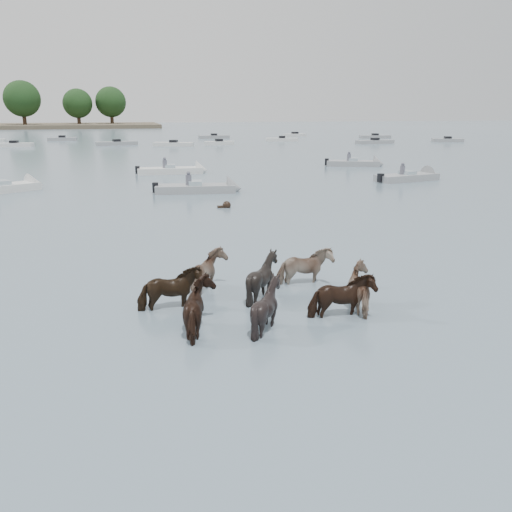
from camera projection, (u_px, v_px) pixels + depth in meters
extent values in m
plane|color=#4C616D|center=(236.00, 343.00, 11.44)|extent=(400.00, 400.00, 0.00)
imported|color=black|center=(170.00, 293.00, 13.26)|extent=(1.75, 0.99, 1.40)
imported|color=gray|center=(210.00, 276.00, 14.66)|extent=(1.30, 1.49, 1.40)
imported|color=black|center=(263.00, 281.00, 14.07)|extent=(1.49, 1.36, 1.50)
imported|color=gray|center=(304.00, 270.00, 15.18)|extent=(1.66, 0.81, 1.38)
imported|color=black|center=(203.00, 312.00, 11.98)|extent=(1.54, 1.70, 1.45)
imported|color=black|center=(267.00, 310.00, 12.10)|extent=(1.52, 1.41, 1.44)
imported|color=black|center=(341.00, 301.00, 12.76)|extent=(1.66, 0.80, 1.38)
imported|color=gray|center=(365.00, 292.00, 13.37)|extent=(1.51, 1.65, 1.39)
sphere|color=black|center=(227.00, 205.00, 27.15)|extent=(0.44, 0.44, 0.44)
cube|color=black|center=(222.00, 207.00, 27.12)|extent=(0.50, 0.22, 0.18)
cube|color=silver|center=(2.00, 189.00, 32.20)|extent=(4.51, 3.64, 0.55)
cone|color=silver|center=(36.00, 185.00, 33.71)|extent=(1.61, 1.83, 1.60)
cube|color=#99ADB7|center=(2.00, 183.00, 32.11)|extent=(1.27, 1.37, 0.35)
cube|color=gray|center=(195.00, 189.00, 32.07)|extent=(5.05, 2.25, 0.55)
cone|color=gray|center=(235.00, 188.00, 32.36)|extent=(1.11, 1.71, 1.60)
cube|color=#99ADB7|center=(195.00, 184.00, 31.98)|extent=(0.94, 1.22, 0.35)
cube|color=black|center=(155.00, 187.00, 31.75)|extent=(0.39, 0.39, 0.60)
cylinder|color=#595966|center=(189.00, 181.00, 31.82)|extent=(0.36, 0.36, 0.70)
sphere|color=#595966|center=(188.00, 173.00, 31.70)|extent=(0.24, 0.24, 0.24)
cube|color=silver|center=(170.00, 171.00, 41.47)|extent=(5.18, 1.86, 0.55)
cone|color=silver|center=(202.00, 170.00, 41.98)|extent=(0.98, 1.64, 1.60)
cube|color=#99ADB7|center=(170.00, 167.00, 41.38)|extent=(0.86, 1.16, 0.35)
cube|color=black|center=(138.00, 170.00, 40.93)|extent=(0.37, 0.37, 0.60)
cylinder|color=#595966|center=(165.00, 164.00, 41.23)|extent=(0.36, 0.36, 0.70)
sphere|color=#595966|center=(165.00, 159.00, 41.10)|extent=(0.24, 0.24, 0.24)
cube|color=gray|center=(407.00, 178.00, 37.32)|extent=(5.07, 2.58, 0.55)
cone|color=gray|center=(432.00, 176.00, 38.37)|extent=(1.22, 1.75, 1.60)
cube|color=#99ADB7|center=(407.00, 173.00, 37.22)|extent=(1.02, 1.26, 0.35)
cube|color=black|center=(381.00, 178.00, 36.22)|extent=(0.42, 0.42, 0.60)
cylinder|color=#595966|center=(402.00, 170.00, 37.07)|extent=(0.36, 0.36, 0.70)
sphere|color=#595966|center=(403.00, 164.00, 36.94)|extent=(0.24, 0.24, 0.24)
cube|color=gray|center=(353.00, 164.00, 47.06)|extent=(4.95, 3.19, 0.55)
cone|color=gray|center=(379.00, 164.00, 46.80)|extent=(1.42, 1.82, 1.60)
cube|color=#99ADB7|center=(353.00, 160.00, 46.96)|extent=(1.15, 1.33, 0.35)
cube|color=black|center=(327.00, 162.00, 47.27)|extent=(0.45, 0.45, 0.60)
cylinder|color=#595966|center=(349.00, 158.00, 46.81)|extent=(0.36, 0.36, 0.70)
sphere|color=#595966|center=(349.00, 153.00, 46.69)|extent=(0.24, 0.24, 0.24)
cube|color=silver|center=(14.00, 145.00, 71.13)|extent=(5.03, 2.12, 0.60)
cube|color=black|center=(14.00, 142.00, 71.03)|extent=(1.12, 1.12, 0.50)
cube|color=gray|center=(62.00, 139.00, 85.15)|extent=(4.59, 1.77, 0.60)
cube|color=black|center=(62.00, 137.00, 85.05)|extent=(1.06, 1.06, 0.50)
cube|color=gray|center=(117.00, 144.00, 74.29)|extent=(5.99, 2.70, 0.60)
cube|color=black|center=(117.00, 141.00, 74.19)|extent=(1.19, 1.19, 0.50)
cube|color=silver|center=(174.00, 145.00, 72.45)|extent=(5.75, 3.51, 0.60)
cube|color=black|center=(174.00, 142.00, 72.34)|extent=(1.30, 1.30, 0.50)
cube|color=silver|center=(219.00, 143.00, 74.87)|extent=(4.22, 1.74, 0.60)
cube|color=black|center=(219.00, 141.00, 74.77)|extent=(1.06, 1.06, 0.50)
cube|color=gray|center=(214.00, 137.00, 91.80)|extent=(5.40, 1.50, 0.60)
cube|color=black|center=(214.00, 135.00, 91.69)|extent=(1.00, 1.00, 0.50)
cube|color=silver|center=(282.00, 140.00, 83.39)|extent=(5.35, 2.76, 0.60)
cube|color=black|center=(282.00, 137.00, 83.29)|extent=(1.22, 1.22, 0.50)
cube|color=silver|center=(295.00, 135.00, 98.31)|extent=(4.82, 3.12, 0.60)
cube|color=black|center=(295.00, 133.00, 98.21)|extent=(1.30, 1.30, 0.50)
cube|color=gray|center=(375.00, 142.00, 77.76)|extent=(6.01, 1.95, 0.60)
cube|color=black|center=(375.00, 140.00, 77.66)|extent=(1.07, 1.07, 0.50)
cube|color=gray|center=(375.00, 137.00, 92.11)|extent=(5.62, 2.01, 0.60)
cube|color=black|center=(375.00, 135.00, 92.01)|extent=(1.09, 1.09, 0.50)
cube|color=gray|center=(447.00, 140.00, 81.97)|extent=(4.99, 2.97, 0.60)
cube|color=black|center=(448.00, 138.00, 81.87)|extent=(1.27, 1.27, 0.50)
cylinder|color=#382619|center=(25.00, 120.00, 139.97)|extent=(1.00, 1.00, 4.27)
sphere|color=black|center=(22.00, 99.00, 138.44)|extent=(9.50, 9.50, 9.50)
cylinder|color=#382619|center=(79.00, 121.00, 147.30)|extent=(1.00, 1.00, 3.65)
sphere|color=black|center=(77.00, 103.00, 146.00)|extent=(8.11, 8.11, 8.11)
cylinder|color=#382619|center=(112.00, 120.00, 151.24)|extent=(1.00, 1.00, 3.90)
sphere|color=black|center=(111.00, 102.00, 149.85)|extent=(8.66, 8.66, 8.66)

